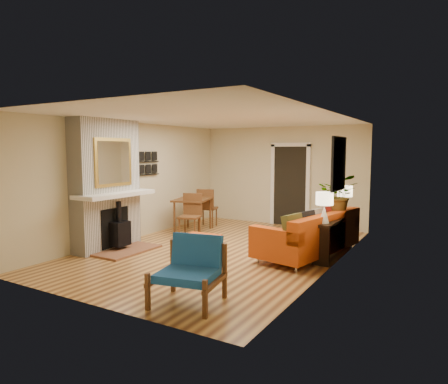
{
  "coord_description": "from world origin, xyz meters",
  "views": [
    {
      "loc": [
        4.02,
        -6.67,
        1.99
      ],
      "look_at": [
        0.0,
        0.2,
        1.15
      ],
      "focal_mm": 32.0,
      "sensor_mm": 36.0,
      "label": 1
    }
  ],
  "objects_px": {
    "lamp_near": "(324,204)",
    "houseplant": "(338,195)",
    "blue_chair": "(191,266)",
    "dining_table": "(196,205)",
    "console_table": "(334,225)",
    "lamp_far": "(345,196)",
    "sofa": "(312,235)",
    "ottoman": "(198,244)"
  },
  "relations": [
    {
      "from": "blue_chair",
      "to": "lamp_far",
      "type": "relative_size",
      "value": 1.78
    },
    {
      "from": "dining_table",
      "to": "console_table",
      "type": "height_order",
      "value": "dining_table"
    },
    {
      "from": "dining_table",
      "to": "lamp_near",
      "type": "height_order",
      "value": "lamp_near"
    },
    {
      "from": "lamp_near",
      "to": "dining_table",
      "type": "bearing_deg",
      "value": 161.55
    },
    {
      "from": "console_table",
      "to": "lamp_far",
      "type": "height_order",
      "value": "lamp_far"
    },
    {
      "from": "blue_chair",
      "to": "console_table",
      "type": "relative_size",
      "value": 0.52
    },
    {
      "from": "console_table",
      "to": "houseplant",
      "type": "distance_m",
      "value": 0.61
    },
    {
      "from": "lamp_far",
      "to": "console_table",
      "type": "bearing_deg",
      "value": -90.0
    },
    {
      "from": "sofa",
      "to": "blue_chair",
      "type": "distance_m",
      "value": 3.05
    },
    {
      "from": "blue_chair",
      "to": "houseplant",
      "type": "relative_size",
      "value": 1.19
    },
    {
      "from": "blue_chair",
      "to": "lamp_far",
      "type": "distance_m",
      "value": 4.19
    },
    {
      "from": "blue_chair",
      "to": "lamp_far",
      "type": "height_order",
      "value": "lamp_far"
    },
    {
      "from": "lamp_near",
      "to": "lamp_far",
      "type": "height_order",
      "value": "same"
    },
    {
      "from": "blue_chair",
      "to": "console_table",
      "type": "height_order",
      "value": "blue_chair"
    },
    {
      "from": "sofa",
      "to": "houseplant",
      "type": "bearing_deg",
      "value": 60.89
    },
    {
      "from": "ottoman",
      "to": "dining_table",
      "type": "bearing_deg",
      "value": 125.51
    },
    {
      "from": "lamp_near",
      "to": "houseplant",
      "type": "xyz_separation_m",
      "value": [
        -0.01,
        0.97,
        0.07
      ]
    },
    {
      "from": "ottoman",
      "to": "blue_chair",
      "type": "distance_m",
      "value": 2.42
    },
    {
      "from": "dining_table",
      "to": "houseplant",
      "type": "bearing_deg",
      "value": -3.22
    },
    {
      "from": "sofa",
      "to": "lamp_near",
      "type": "relative_size",
      "value": 4.63
    },
    {
      "from": "console_table",
      "to": "lamp_near",
      "type": "xyz_separation_m",
      "value": [
        0.0,
        -0.7,
        0.49
      ]
    },
    {
      "from": "lamp_far",
      "to": "blue_chair",
      "type": "bearing_deg",
      "value": -103.98
    },
    {
      "from": "dining_table",
      "to": "lamp_far",
      "type": "relative_size",
      "value": 3.53
    },
    {
      "from": "lamp_near",
      "to": "blue_chair",
      "type": "bearing_deg",
      "value": -111.2
    },
    {
      "from": "houseplant",
      "to": "ottoman",
      "type": "bearing_deg",
      "value": -146.25
    },
    {
      "from": "ottoman",
      "to": "console_table",
      "type": "xyz_separation_m",
      "value": [
        2.27,
        1.24,
        0.38
      ]
    },
    {
      "from": "sofa",
      "to": "houseplant",
      "type": "distance_m",
      "value": 0.98
    },
    {
      "from": "blue_chair",
      "to": "lamp_far",
      "type": "xyz_separation_m",
      "value": [
        1.0,
        4.03,
        0.6
      ]
    },
    {
      "from": "lamp_near",
      "to": "lamp_far",
      "type": "xyz_separation_m",
      "value": [
        0.0,
        1.44,
        0.0
      ]
    },
    {
      "from": "sofa",
      "to": "lamp_far",
      "type": "xyz_separation_m",
      "value": [
        0.33,
        1.05,
        0.66
      ]
    },
    {
      "from": "lamp_near",
      "to": "houseplant",
      "type": "distance_m",
      "value": 0.97
    },
    {
      "from": "houseplant",
      "to": "blue_chair",
      "type": "bearing_deg",
      "value": -105.62
    },
    {
      "from": "console_table",
      "to": "sofa",
      "type": "bearing_deg",
      "value": -136.74
    },
    {
      "from": "console_table",
      "to": "houseplant",
      "type": "height_order",
      "value": "houseplant"
    },
    {
      "from": "blue_chair",
      "to": "lamp_near",
      "type": "distance_m",
      "value": 2.84
    },
    {
      "from": "dining_table",
      "to": "console_table",
      "type": "relative_size",
      "value": 1.03
    },
    {
      "from": "lamp_far",
      "to": "sofa",
      "type": "bearing_deg",
      "value": -107.42
    },
    {
      "from": "sofa",
      "to": "blue_chair",
      "type": "relative_size",
      "value": 2.6
    },
    {
      "from": "sofa",
      "to": "ottoman",
      "type": "relative_size",
      "value": 3.51
    },
    {
      "from": "ottoman",
      "to": "lamp_near",
      "type": "distance_m",
      "value": 2.48
    },
    {
      "from": "sofa",
      "to": "dining_table",
      "type": "height_order",
      "value": "dining_table"
    },
    {
      "from": "dining_table",
      "to": "blue_chair",
      "type": "bearing_deg",
      "value": -56.51
    }
  ]
}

